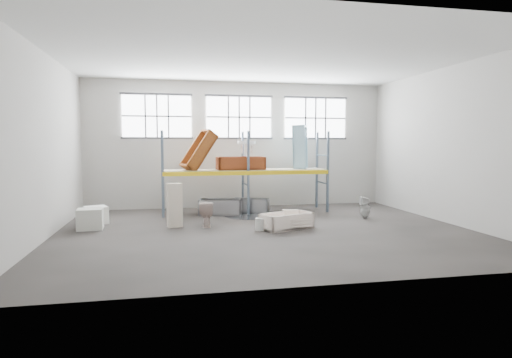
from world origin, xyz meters
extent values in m
cube|color=#48423E|center=(0.00, 0.00, -0.05)|extent=(12.00, 10.00, 0.10)
cube|color=silver|center=(0.00, 0.00, 5.05)|extent=(12.00, 10.00, 0.10)
cube|color=#A8A49C|center=(0.00, 5.05, 2.50)|extent=(12.00, 0.10, 5.00)
cube|color=#9E9B93|center=(0.00, -5.05, 2.50)|extent=(12.00, 0.10, 5.00)
cube|color=#B8B3A9|center=(-6.05, 0.00, 2.50)|extent=(0.10, 10.00, 5.00)
cube|color=#9F9A92|center=(6.05, 0.00, 2.50)|extent=(0.10, 10.00, 5.00)
cube|color=white|center=(-3.20, 4.94, 3.60)|extent=(2.60, 0.04, 1.60)
cube|color=white|center=(0.00, 4.94, 3.60)|extent=(2.60, 0.04, 1.60)
cube|color=white|center=(3.20, 4.94, 3.60)|extent=(2.60, 0.04, 1.60)
cube|color=slate|center=(-3.00, 2.90, 1.50)|extent=(0.08, 0.08, 3.00)
cube|color=slate|center=(-3.00, 4.10, 1.50)|extent=(0.08, 0.08, 3.00)
cube|color=slate|center=(0.00, 2.90, 1.50)|extent=(0.08, 0.08, 3.00)
cube|color=slate|center=(0.00, 4.10, 1.50)|extent=(0.08, 0.08, 3.00)
cube|color=slate|center=(3.00, 2.90, 1.50)|extent=(0.08, 0.08, 3.00)
cube|color=slate|center=(3.00, 4.10, 1.50)|extent=(0.08, 0.08, 3.00)
cube|color=yellow|center=(0.00, 2.90, 1.50)|extent=(6.00, 0.10, 0.14)
cube|color=yellow|center=(0.00, 4.10, 1.50)|extent=(6.00, 0.10, 0.14)
cube|color=gray|center=(0.00, 3.50, 1.58)|extent=(5.90, 1.10, 0.03)
cylinder|color=black|center=(0.00, 2.70, 0.00)|extent=(1.80, 1.80, 0.00)
cube|color=beige|center=(0.90, 0.59, 0.28)|extent=(0.50, 0.31, 0.44)
imported|color=silver|center=(0.61, 0.70, 0.16)|extent=(0.57, 0.57, 0.15)
imported|color=beige|center=(-1.67, 1.00, 0.39)|extent=(0.50, 0.80, 0.78)
cube|color=beige|center=(-2.62, 1.08, 0.67)|extent=(0.49, 0.37, 1.34)
imported|color=silver|center=(3.79, 1.37, 0.38)|extent=(0.40, 0.40, 0.75)
imported|color=white|center=(0.02, 3.34, 2.09)|extent=(0.76, 0.63, 0.60)
cylinder|color=silver|center=(-0.15, 0.09, 0.18)|extent=(0.32, 0.32, 0.36)
cube|color=beige|center=(-5.10, 1.21, 0.31)|extent=(0.76, 0.66, 0.62)
cube|color=white|center=(-5.09, 2.17, 0.27)|extent=(0.85, 0.85, 0.55)
camera|label=1|loc=(-2.75, -12.19, 2.56)|focal=30.22mm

